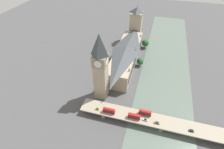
# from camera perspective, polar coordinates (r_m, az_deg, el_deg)

# --- Properties ---
(ground_plane) EXTENTS (600.00, 600.00, 0.00)m
(ground_plane) POSITION_cam_1_polar(r_m,az_deg,el_deg) (218.05, 7.98, 1.82)
(ground_plane) COLOR #4C4C4F
(river_water) EXTENTS (56.87, 360.00, 0.30)m
(river_water) POSITION_cam_1_polar(r_m,az_deg,el_deg) (217.88, 16.92, 0.27)
(river_water) COLOR slate
(river_water) RESTS_ON ground_plane
(parliament_hall) EXTENTS (25.56, 104.38, 25.10)m
(parliament_hall) POSITION_cam_1_polar(r_m,az_deg,el_deg) (219.16, 4.61, 6.33)
(parliament_hall) COLOR tan
(parliament_hall) RESTS_ON ground_plane
(clock_tower) EXTENTS (12.79, 12.79, 69.46)m
(clock_tower) POSITION_cam_1_polar(r_m,az_deg,el_deg) (158.80, -3.81, 2.44)
(clock_tower) COLOR tan
(clock_tower) RESTS_ON ground_plane
(victoria_tower) EXTENTS (16.56, 16.56, 54.70)m
(victoria_tower) POSITION_cam_1_polar(r_m,az_deg,el_deg) (269.42, 7.79, 15.84)
(victoria_tower) COLOR tan
(victoria_tower) RESTS_ON ground_plane
(road_bridge) EXTENTS (145.74, 14.90, 6.37)m
(road_bridge) POSITION_cam_1_polar(r_m,az_deg,el_deg) (160.76, 15.98, -14.80)
(road_bridge) COLOR gray
(road_bridge) RESTS_ON ground_plane
(double_decker_bus_lead) EXTENTS (10.77, 2.65, 4.65)m
(double_decker_bus_lead) POSITION_cam_1_polar(r_m,az_deg,el_deg) (155.28, 7.24, -13.33)
(double_decker_bus_lead) COLOR red
(double_decker_bus_lead) RESTS_ON road_bridge
(double_decker_bus_mid) EXTENTS (11.01, 2.53, 4.72)m
(double_decker_bus_mid) POSITION_cam_1_polar(r_m,az_deg,el_deg) (157.82, -1.01, -11.68)
(double_decker_bus_mid) COLOR red
(double_decker_bus_mid) RESTS_ON road_bridge
(double_decker_bus_rear) EXTENTS (11.02, 2.57, 4.79)m
(double_decker_bus_rear) POSITION_cam_1_polar(r_m,az_deg,el_deg) (158.94, 10.71, -12.14)
(double_decker_bus_rear) COLOR red
(double_decker_bus_rear) RESTS_ON road_bridge
(car_northbound_mid) EXTENTS (3.90, 1.78, 1.53)m
(car_northbound_mid) POSITION_cam_1_polar(r_m,az_deg,el_deg) (161.55, 24.49, -16.34)
(car_northbound_mid) COLOR black
(car_northbound_mid) RESTS_ON road_bridge
(car_northbound_tail) EXTENTS (4.63, 1.78, 1.46)m
(car_northbound_tail) POSITION_cam_1_polar(r_m,az_deg,el_deg) (157.01, 14.44, -15.02)
(car_northbound_tail) COLOR slate
(car_northbound_tail) RESTS_ON road_bridge
(car_southbound_lead) EXTENTS (4.41, 1.81, 1.35)m
(car_southbound_lead) POSITION_cam_1_polar(r_m,az_deg,el_deg) (156.79, 10.80, -14.33)
(car_southbound_lead) COLOR silver
(car_southbound_lead) RESTS_ON road_bridge
(car_southbound_mid) EXTENTS (4.07, 1.94, 1.25)m
(car_southbound_mid) POSITION_cam_1_polar(r_m,az_deg,el_deg) (162.01, -4.83, -11.15)
(car_southbound_mid) COLOR gold
(car_southbound_mid) RESTS_ON road_bridge
(tree_embankment_near) EXTENTS (9.82, 9.82, 12.51)m
(tree_embankment_near) POSITION_cam_1_polar(r_m,az_deg,el_deg) (259.07, 10.86, 10.08)
(tree_embankment_near) COLOR brown
(tree_embankment_near) RESTS_ON ground_plane
(tree_embankment_mid) EXTENTS (8.36, 8.36, 10.62)m
(tree_embankment_mid) POSITION_cam_1_polar(r_m,az_deg,el_deg) (220.46, 9.14, 4.23)
(tree_embankment_mid) COLOR brown
(tree_embankment_mid) RESTS_ON ground_plane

